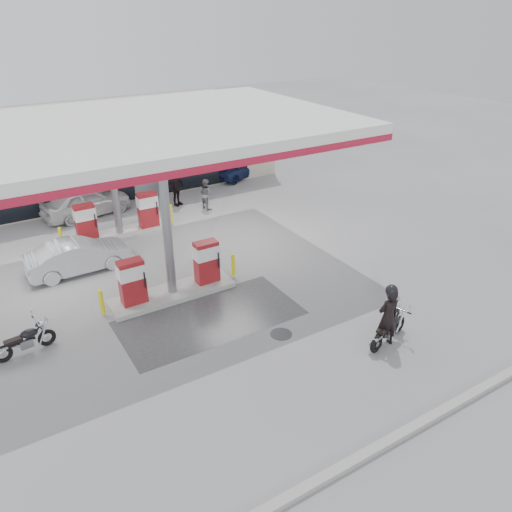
% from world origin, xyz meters
% --- Properties ---
extents(ground, '(90.00, 90.00, 0.00)m').
position_xyz_m(ground, '(0.00, 0.00, 0.00)').
color(ground, gray).
rests_on(ground, ground).
extents(wet_patch, '(6.00, 3.00, 0.00)m').
position_xyz_m(wet_patch, '(0.50, 0.00, 0.00)').
color(wet_patch, '#4C4C4F').
rests_on(wet_patch, ground).
extents(drain_cover, '(0.70, 0.70, 0.01)m').
position_xyz_m(drain_cover, '(2.00, -2.00, 0.00)').
color(drain_cover, '#38383A').
rests_on(drain_cover, ground).
extents(kerb, '(28.00, 0.25, 0.15)m').
position_xyz_m(kerb, '(0.00, -7.00, 0.07)').
color(kerb, gray).
rests_on(kerb, ground).
extents(store_building, '(22.00, 8.22, 4.00)m').
position_xyz_m(store_building, '(0.01, 15.94, 2.01)').
color(store_building, '#BEB59F').
rests_on(store_building, ground).
extents(canopy, '(16.00, 10.02, 5.51)m').
position_xyz_m(canopy, '(0.00, 5.00, 5.27)').
color(canopy, silver).
rests_on(canopy, ground).
extents(pump_island_near, '(5.14, 1.30, 1.78)m').
position_xyz_m(pump_island_near, '(0.00, 2.00, 0.71)').
color(pump_island_near, '#9E9E99').
rests_on(pump_island_near, ground).
extents(pump_island_far, '(5.14, 1.30, 1.78)m').
position_xyz_m(pump_island_far, '(0.00, 8.00, 0.71)').
color(pump_island_far, '#9E9E99').
rests_on(pump_island_far, ground).
extents(main_motorcycle, '(1.92, 0.83, 1.01)m').
position_xyz_m(main_motorcycle, '(4.61, -4.02, 0.45)').
color(main_motorcycle, black).
rests_on(main_motorcycle, ground).
extents(biker_main, '(0.78, 0.58, 1.97)m').
position_xyz_m(biker_main, '(4.43, -4.08, 0.98)').
color(biker_main, black).
rests_on(biker_main, ground).
extents(parked_motorcycle, '(1.82, 0.70, 0.94)m').
position_xyz_m(parked_motorcycle, '(-5.02, 1.21, 0.41)').
color(parked_motorcycle, black).
rests_on(parked_motorcycle, ground).
extents(sedan_white, '(4.50, 2.42, 1.45)m').
position_xyz_m(sedan_white, '(-0.58, 11.20, 0.73)').
color(sedan_white, silver).
rests_on(sedan_white, ground).
extents(attendant, '(0.72, 0.85, 1.55)m').
position_xyz_m(attendant, '(4.83, 9.00, 0.77)').
color(attendant, '#58585D').
rests_on(attendant, ground).
extents(hatchback_silver, '(3.96, 1.46, 1.30)m').
position_xyz_m(hatchback_silver, '(-2.35, 5.60, 0.65)').
color(hatchback_silver, '#AFB3B8').
rests_on(hatchback_silver, ground).
extents(parked_car_right, '(4.15, 3.02, 1.05)m').
position_xyz_m(parked_car_right, '(8.81, 12.72, 0.52)').
color(parked_car_right, '#17224D').
rests_on(parked_car_right, ground).
extents(biker_walking, '(1.18, 0.84, 1.85)m').
position_xyz_m(biker_walking, '(3.74, 10.20, 0.93)').
color(biker_walking, black).
rests_on(biker_walking, ground).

